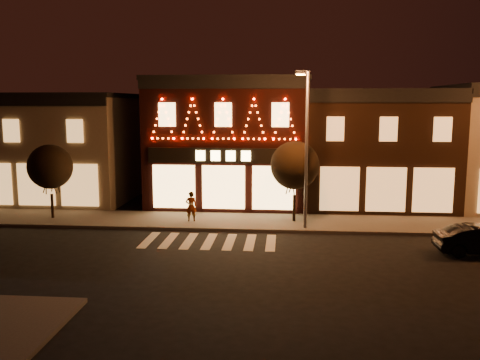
# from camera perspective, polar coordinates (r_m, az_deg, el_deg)

# --- Properties ---
(ground) EXTENTS (120.00, 120.00, 0.00)m
(ground) POSITION_cam_1_polar(r_m,az_deg,el_deg) (21.58, -4.98, -9.59)
(ground) COLOR black
(ground) RESTS_ON ground
(sidewalk_far) EXTENTS (44.00, 4.00, 0.15)m
(sidewalk_far) POSITION_cam_1_polar(r_m,az_deg,el_deg) (29.00, 1.66, -4.65)
(sidewalk_far) COLOR #47423D
(sidewalk_far) RESTS_ON ground
(building_left) EXTENTS (12.20, 8.28, 7.30)m
(building_left) POSITION_cam_1_polar(r_m,az_deg,el_deg) (38.12, -20.92, 3.43)
(building_left) COLOR #7E735A
(building_left) RESTS_ON ground
(building_pulp) EXTENTS (10.20, 8.34, 8.30)m
(building_pulp) POSITION_cam_1_polar(r_m,az_deg,el_deg) (34.44, -1.06, 4.34)
(building_pulp) COLOR black
(building_pulp) RESTS_ON ground
(building_right_a) EXTENTS (9.20, 8.28, 7.50)m
(building_right_a) POSITION_cam_1_polar(r_m,az_deg,el_deg) (34.80, 14.73, 3.44)
(building_right_a) COLOR black
(building_right_a) RESTS_ON ground
(streetlamp_mid) EXTENTS (0.78, 1.86, 8.14)m
(streetlamp_mid) POSITION_cam_1_polar(r_m,az_deg,el_deg) (26.63, 7.27, 4.67)
(streetlamp_mid) COLOR #59595E
(streetlamp_mid) RESTS_ON sidewalk_far
(tree_left) EXTENTS (2.52, 2.52, 4.22)m
(tree_left) POSITION_cam_1_polar(r_m,az_deg,el_deg) (31.13, -20.24, 1.38)
(tree_left) COLOR black
(tree_left) RESTS_ON sidewalk_far
(tree_right) EXTENTS (2.68, 2.68, 4.47)m
(tree_right) POSITION_cam_1_polar(r_m,az_deg,el_deg) (28.53, 6.08, 1.63)
(tree_right) COLOR black
(tree_right) RESTS_ON sidewalk_far
(pedestrian) EXTENTS (0.68, 0.51, 1.67)m
(pedestrian) POSITION_cam_1_polar(r_m,az_deg,el_deg) (28.83, -5.42, -2.91)
(pedestrian) COLOR gray
(pedestrian) RESTS_ON sidewalk_far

